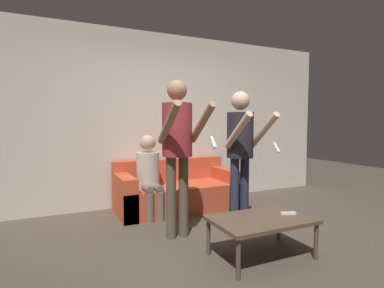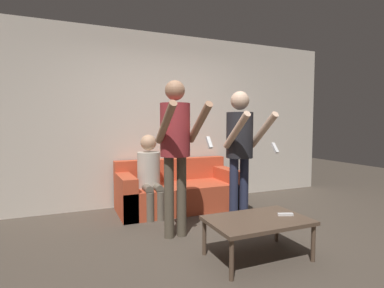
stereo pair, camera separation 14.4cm
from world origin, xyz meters
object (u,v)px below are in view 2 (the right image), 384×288
Objects in this scene: person_standing_right at (240,143)px; coffee_table at (258,222)px; person_seated at (150,172)px; remote_on_table at (285,214)px; person_standing_left at (176,140)px; couch at (178,192)px.

person_standing_right is 1.76× the size of coffee_table.
person_seated is 7.37× the size of remote_on_table.
remote_on_table is at bearing -44.12° from person_standing_left.
person_standing_right is (0.42, -1.07, 0.79)m from couch.
person_seated reaches higher than remote_on_table.
person_seated is 1.18× the size of coffee_table.
person_seated is at bearing -161.30° from couch.
person_standing_right reaches higher than couch.
person_standing_right reaches higher than remote_on_table.
remote_on_table is at bearing -77.19° from couch.
person_standing_right reaches higher than person_seated.
person_seated is 1.97m from remote_on_table.
couch is at bearing 93.78° from coffee_table.
person_standing_right is (0.83, 0.00, -0.06)m from person_standing_left.
coffee_table is at bearing -110.26° from person_standing_right.
couch is 1.40m from person_standing_right.
couch is at bearing 111.32° from person_standing_right.
person_standing_left is 1.23m from coffee_table.
coffee_table is (-0.29, -0.80, -0.70)m from person_standing_right.
person_standing_right is 1.10m from coffee_table.
person_standing_right is at bearing 90.88° from remote_on_table.
person_standing_left is 1.56× the size of person_seated.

